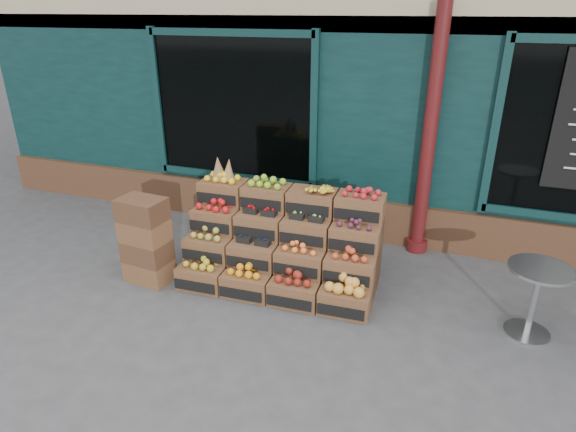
% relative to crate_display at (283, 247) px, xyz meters
% --- Properties ---
extents(ground, '(60.00, 60.00, 0.00)m').
position_rel_crate_display_xyz_m(ground, '(0.27, -0.69, -0.44)').
color(ground, '#444446').
rests_on(ground, ground).
extents(shop_facade, '(12.00, 6.24, 4.80)m').
position_rel_crate_display_xyz_m(shop_facade, '(0.27, 4.42, 1.96)').
color(shop_facade, '#0C2A2A').
rests_on(shop_facade, ground).
extents(crate_display, '(2.33, 1.22, 1.43)m').
position_rel_crate_display_xyz_m(crate_display, '(0.00, 0.00, 0.00)').
color(crate_display, brown).
rests_on(crate_display, ground).
extents(spare_crates, '(0.56, 0.41, 1.07)m').
position_rel_crate_display_xyz_m(spare_crates, '(-1.52, -0.59, 0.09)').
color(spare_crates, brown).
rests_on(spare_crates, ground).
extents(bistro_table, '(0.62, 0.62, 0.78)m').
position_rel_crate_display_xyz_m(bistro_table, '(2.75, -0.17, 0.04)').
color(bistro_table, silver).
rests_on(bistro_table, ground).
extents(shopkeeper, '(0.70, 0.52, 1.77)m').
position_rel_crate_display_xyz_m(shopkeeper, '(-0.85, 1.97, 0.44)').
color(shopkeeper, '#1A5B25').
rests_on(shopkeeper, ground).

